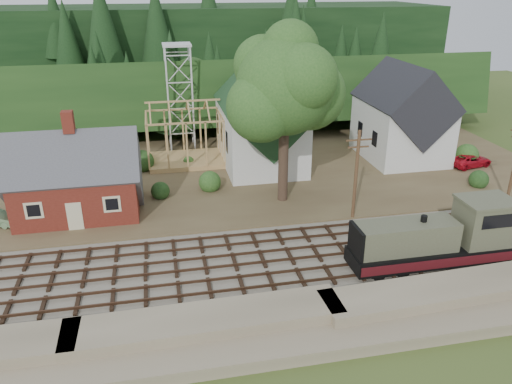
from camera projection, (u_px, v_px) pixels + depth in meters
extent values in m
plane|color=#384C1E|center=(290.00, 259.00, 37.10)|extent=(140.00, 140.00, 0.00)
cube|color=#7F7259|center=(327.00, 332.00, 29.45)|extent=(64.00, 5.00, 1.60)
cube|color=#726B5B|center=(290.00, 258.00, 37.07)|extent=(64.00, 11.00, 0.16)
cube|color=brown|center=(246.00, 172.00, 53.24)|extent=(64.00, 26.00, 0.30)
cube|color=#1E3F19|center=(217.00, 117.00, 74.91)|extent=(70.00, 28.96, 12.74)
cube|color=black|center=(205.00, 95.00, 89.31)|extent=(80.00, 20.00, 12.00)
cube|color=#5F1E15|center=(79.00, 192.00, 43.18)|extent=(10.00, 7.00, 3.80)
cube|color=#4C4C51|center=(76.00, 171.00, 42.43)|extent=(10.80, 7.41, 7.41)
cube|color=#5F1E15|center=(68.00, 122.00, 40.73)|extent=(0.90, 0.90, 1.80)
cube|color=beige|center=(75.00, 216.00, 40.28)|extent=(1.20, 0.06, 2.40)
cube|color=silver|center=(260.00, 136.00, 54.09)|extent=(8.00, 12.00, 6.40)
cube|color=#193819|center=(260.00, 107.00, 52.83)|extent=(8.40, 12.96, 8.40)
cube|color=silver|center=(274.00, 100.00, 46.64)|extent=(2.40, 2.40, 4.00)
cone|color=#193819|center=(274.00, 64.00, 45.34)|extent=(5.37, 5.37, 2.60)
cube|color=silver|center=(401.00, 130.00, 56.15)|extent=(8.00, 10.00, 6.40)
cube|color=black|center=(404.00, 102.00, 54.89)|extent=(8.40, 10.80, 8.40)
cube|color=tan|center=(186.00, 160.00, 55.58)|extent=(8.00, 6.00, 0.50)
cube|color=tan|center=(183.00, 101.00, 52.96)|extent=(8.00, 0.18, 0.18)
cube|color=silver|center=(168.00, 101.00, 57.19)|extent=(0.18, 0.18, 12.00)
cube|color=silver|center=(193.00, 99.00, 57.71)|extent=(0.18, 0.18, 12.00)
cube|color=silver|center=(167.00, 95.00, 59.71)|extent=(0.18, 0.18, 12.00)
cube|color=silver|center=(191.00, 94.00, 60.23)|extent=(0.18, 0.18, 12.00)
cube|color=silver|center=(177.00, 45.00, 56.34)|extent=(3.20, 3.20, 0.25)
cylinder|color=#38281E|center=(283.00, 159.00, 44.78)|extent=(0.90, 0.90, 8.00)
sphere|color=#28531F|center=(285.00, 86.00, 42.21)|extent=(8.40, 8.40, 8.40)
sphere|color=#28531F|center=(309.00, 94.00, 43.97)|extent=(6.40, 6.40, 6.40)
sphere|color=#28531F|center=(262.00, 107.00, 41.68)|extent=(6.00, 6.00, 6.00)
cylinder|color=#4C331E|center=(356.00, 177.00, 41.50)|extent=(0.28, 0.28, 8.00)
cube|color=#4C331E|center=(359.00, 140.00, 40.24)|extent=(2.20, 0.12, 0.12)
cube|color=#4C331E|center=(358.00, 147.00, 40.47)|extent=(1.80, 0.12, 0.12)
cube|color=black|center=(430.00, 262.00, 36.06)|extent=(11.95, 2.49, 0.35)
cube|color=black|center=(431.00, 253.00, 35.77)|extent=(11.95, 2.89, 1.10)
cube|color=#504F3A|center=(406.00, 236.00, 34.74)|extent=(7.17, 2.29, 2.09)
cube|color=#504F3A|center=(484.00, 222.00, 35.63)|extent=(3.58, 2.79, 3.19)
cube|color=#504F3A|center=(488.00, 201.00, 34.98)|extent=(3.78, 2.99, 0.20)
cube|color=black|center=(498.00, 222.00, 34.08)|extent=(2.39, 0.06, 1.00)
cube|color=#4E1016|center=(442.00, 264.00, 34.46)|extent=(11.95, 0.04, 0.70)
cube|color=#4E1016|center=(421.00, 243.00, 37.09)|extent=(11.95, 0.04, 0.70)
cylinder|color=black|center=(424.00, 220.00, 34.51)|extent=(0.44, 0.44, 0.70)
imported|color=#6183D0|center=(115.00, 205.00, 43.55)|extent=(3.02, 4.23, 1.34)
imported|color=red|center=(470.00, 160.00, 54.26)|extent=(5.14, 3.11, 1.33)
cylinder|color=silver|center=(124.00, 204.00, 42.85)|extent=(0.10, 0.10, 2.17)
cylinder|color=tan|center=(124.00, 210.00, 43.10)|extent=(1.38, 1.38, 0.08)
cone|color=beige|center=(122.00, 192.00, 42.42)|extent=(2.17, 2.17, 0.49)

